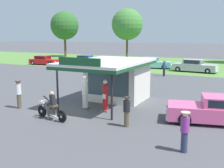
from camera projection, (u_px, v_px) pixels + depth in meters
name	position (u px, v px, depth m)	size (l,w,h in m)	color
ground_plane	(74.00, 111.00, 16.38)	(300.00, 300.00, 0.00)	#4C4C51
grass_verge_strip	(180.00, 64.00, 42.82)	(120.00, 24.00, 0.01)	#56843D
service_station_kiosk	(115.00, 76.00, 18.80)	(4.52, 6.86, 3.37)	silver
gas_pump_nearside	(85.00, 94.00, 16.71)	(0.44, 0.44, 2.10)	slate
gas_pump_offside	(105.00, 97.00, 16.09)	(0.44, 0.44, 1.95)	slate
motorcycle_with_rider	(52.00, 108.00, 14.60)	(2.27, 0.78, 1.58)	black
featured_classic_sedan	(221.00, 111.00, 13.95)	(5.77, 3.05, 1.46)	#E55993
parked_car_back_row_far_right	(44.00, 61.00, 42.15)	(4.94, 2.28, 1.42)	red
parked_car_back_row_right	(152.00, 63.00, 37.66)	(5.76, 2.72, 1.54)	#7AC6D1
parked_car_second_row_spare	(83.00, 61.00, 41.21)	(5.09, 2.05, 1.56)	#19479E
parked_car_back_row_centre_right	(194.00, 66.00, 33.71)	(5.73, 2.36, 1.60)	#B7B7BC
bystander_standing_back_lot	(185.00, 131.00, 10.43)	(0.37, 0.37, 1.67)	#2D3351
bystander_leaning_by_kiosk	(19.00, 93.00, 16.80)	(0.39, 0.39, 1.78)	brown
bystander_chatting_near_pumps	(127.00, 111.00, 13.39)	(0.34, 0.34, 1.56)	brown
bystander_admiring_sedan	(164.00, 68.00, 30.18)	(0.39, 0.39, 1.76)	black
tree_oak_distant_spare	(65.00, 26.00, 56.95)	(5.98, 5.98, 9.62)	brown
tree_oak_right	(127.00, 25.00, 51.67)	(6.02, 6.02, 9.67)	brown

